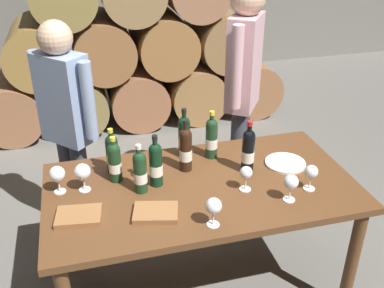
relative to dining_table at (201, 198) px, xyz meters
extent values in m
plane|color=#66635E|center=(0.00, 0.00, -0.67)|extent=(14.00, 14.00, 0.00)
cylinder|color=#8E5E3F|center=(-1.26, 2.60, -0.37)|extent=(0.60, 0.90, 0.60)
cylinder|color=olive|center=(-0.63, 2.60, -0.37)|extent=(0.60, 0.90, 0.60)
cylinder|color=#945F3F|center=(0.00, 2.60, -0.37)|extent=(0.60, 0.90, 0.60)
cylinder|color=olive|center=(0.63, 2.60, -0.37)|extent=(0.60, 0.90, 0.60)
cylinder|color=#8F5F3D|center=(1.26, 2.60, -0.37)|extent=(0.60, 0.90, 0.60)
cylinder|color=olive|center=(-0.95, 2.60, 0.18)|extent=(0.60, 0.90, 0.60)
cylinder|color=brown|center=(-0.32, 2.60, 0.18)|extent=(0.60, 0.90, 0.60)
cylinder|color=olive|center=(0.31, 2.60, 0.18)|extent=(0.60, 0.90, 0.60)
cylinder|color=olive|center=(0.95, 2.60, 0.18)|extent=(0.60, 0.90, 0.60)
cube|color=brown|center=(0.00, 0.00, 0.07)|extent=(1.70, 0.90, 0.04)
cylinder|color=brown|center=(0.77, -0.39, -0.31)|extent=(0.07, 0.07, 0.72)
cylinder|color=brown|center=(-0.77, 0.39, -0.31)|extent=(0.07, 0.07, 0.72)
cylinder|color=brown|center=(0.77, 0.39, -0.31)|extent=(0.07, 0.07, 0.72)
cylinder|color=black|center=(-0.45, 0.27, 0.19)|extent=(0.07, 0.07, 0.19)
sphere|color=black|center=(-0.45, 0.27, 0.29)|extent=(0.07, 0.07, 0.07)
cylinder|color=black|center=(-0.45, 0.27, 0.31)|extent=(0.03, 0.03, 0.06)
cylinder|color=gold|center=(-0.45, 0.27, 0.35)|extent=(0.03, 0.03, 0.02)
cylinder|color=silver|center=(-0.45, 0.27, 0.18)|extent=(0.07, 0.07, 0.06)
cylinder|color=black|center=(0.29, 0.07, 0.20)|extent=(0.07, 0.07, 0.22)
sphere|color=black|center=(0.29, 0.07, 0.32)|extent=(0.07, 0.07, 0.07)
cylinder|color=black|center=(0.29, 0.07, 0.35)|extent=(0.03, 0.03, 0.07)
cylinder|color=#B21E23|center=(0.29, 0.07, 0.40)|extent=(0.03, 0.03, 0.03)
cylinder|color=silver|center=(0.29, 0.07, 0.19)|extent=(0.07, 0.07, 0.07)
cylinder|color=#19381E|center=(-0.33, 0.03, 0.19)|extent=(0.07, 0.07, 0.20)
sphere|color=#19381E|center=(-0.33, 0.03, 0.29)|extent=(0.07, 0.07, 0.07)
cylinder|color=#19381E|center=(-0.33, 0.03, 0.32)|extent=(0.03, 0.03, 0.06)
cylinder|color=silver|center=(-0.33, 0.03, 0.36)|extent=(0.03, 0.03, 0.02)
cylinder|color=silver|center=(-0.33, 0.03, 0.18)|extent=(0.07, 0.07, 0.06)
cylinder|color=black|center=(-0.04, 0.18, 0.20)|extent=(0.07, 0.07, 0.22)
sphere|color=black|center=(-0.04, 0.18, 0.32)|extent=(0.07, 0.07, 0.07)
cylinder|color=black|center=(-0.04, 0.18, 0.35)|extent=(0.03, 0.03, 0.07)
cylinder|color=black|center=(-0.04, 0.18, 0.40)|extent=(0.03, 0.03, 0.03)
cylinder|color=silver|center=(-0.04, 0.18, 0.19)|extent=(0.07, 0.07, 0.07)
cylinder|color=black|center=(-0.24, 0.07, 0.20)|extent=(0.07, 0.07, 0.21)
sphere|color=black|center=(-0.24, 0.07, 0.31)|extent=(0.07, 0.07, 0.07)
cylinder|color=black|center=(-0.24, 0.07, 0.34)|extent=(0.03, 0.03, 0.07)
cylinder|color=black|center=(-0.24, 0.07, 0.38)|extent=(0.03, 0.03, 0.02)
cylinder|color=silver|center=(-0.24, 0.07, 0.19)|extent=(0.07, 0.07, 0.06)
cylinder|color=#19381E|center=(0.14, 0.28, 0.20)|extent=(0.07, 0.07, 0.21)
sphere|color=#19381E|center=(0.14, 0.28, 0.31)|extent=(0.07, 0.07, 0.07)
cylinder|color=#19381E|center=(0.14, 0.28, 0.34)|extent=(0.03, 0.03, 0.07)
cylinder|color=gold|center=(0.14, 0.28, 0.38)|extent=(0.03, 0.03, 0.02)
cylinder|color=silver|center=(0.14, 0.28, 0.19)|extent=(0.07, 0.07, 0.06)
cylinder|color=black|center=(-0.01, 0.33, 0.20)|extent=(0.07, 0.07, 0.22)
sphere|color=black|center=(-0.01, 0.33, 0.32)|extent=(0.07, 0.07, 0.07)
cylinder|color=black|center=(-0.01, 0.33, 0.35)|extent=(0.03, 0.03, 0.07)
cylinder|color=black|center=(-0.01, 0.33, 0.39)|extent=(0.03, 0.03, 0.03)
cylinder|color=silver|center=(-0.01, 0.33, 0.19)|extent=(0.07, 0.07, 0.07)
cylinder|color=#19381E|center=(-0.45, 0.17, 0.19)|extent=(0.07, 0.07, 0.19)
sphere|color=#19381E|center=(-0.45, 0.17, 0.29)|extent=(0.07, 0.07, 0.07)
cylinder|color=#19381E|center=(-0.45, 0.17, 0.31)|extent=(0.03, 0.03, 0.06)
cylinder|color=gold|center=(-0.45, 0.17, 0.35)|extent=(0.03, 0.03, 0.02)
cylinder|color=silver|center=(-0.45, 0.17, 0.18)|extent=(0.07, 0.07, 0.06)
cylinder|color=white|center=(-0.62, 0.11, 0.09)|extent=(0.06, 0.06, 0.00)
cylinder|color=white|center=(-0.62, 0.11, 0.13)|extent=(0.01, 0.01, 0.07)
sphere|color=white|center=(-0.62, 0.11, 0.21)|extent=(0.09, 0.09, 0.09)
cylinder|color=white|center=(0.55, -0.19, 0.09)|extent=(0.06, 0.06, 0.00)
cylinder|color=white|center=(0.55, -0.19, 0.13)|extent=(0.01, 0.01, 0.07)
sphere|color=white|center=(0.55, -0.19, 0.20)|extent=(0.07, 0.07, 0.07)
cylinder|color=white|center=(0.40, -0.26, 0.09)|extent=(0.06, 0.06, 0.00)
cylinder|color=white|center=(0.40, -0.26, 0.13)|extent=(0.01, 0.01, 0.07)
sphere|color=white|center=(0.40, -0.26, 0.20)|extent=(0.08, 0.08, 0.08)
cylinder|color=white|center=(0.22, -0.11, 0.09)|extent=(0.06, 0.06, 0.00)
cylinder|color=white|center=(0.22, -0.11, 0.13)|extent=(0.01, 0.01, 0.07)
sphere|color=white|center=(0.22, -0.11, 0.20)|extent=(0.07, 0.07, 0.07)
cylinder|color=white|center=(-0.04, -0.35, 0.09)|extent=(0.06, 0.06, 0.00)
cylinder|color=white|center=(-0.04, -0.35, 0.13)|extent=(0.01, 0.01, 0.07)
sphere|color=white|center=(-0.04, -0.35, 0.21)|extent=(0.08, 0.08, 0.08)
cylinder|color=white|center=(-0.75, 0.13, 0.09)|extent=(0.06, 0.06, 0.00)
cylinder|color=white|center=(-0.75, 0.13, 0.13)|extent=(0.01, 0.01, 0.07)
sphere|color=white|center=(-0.75, 0.13, 0.21)|extent=(0.08, 0.08, 0.08)
cube|color=#936038|center=(-0.29, -0.20, 0.11)|extent=(0.25, 0.21, 0.03)
cube|color=#936038|center=(-0.67, -0.13, 0.11)|extent=(0.24, 0.19, 0.03)
cylinder|color=white|center=(0.54, 0.08, 0.10)|extent=(0.24, 0.24, 0.01)
cylinder|color=#383842|center=(0.54, 0.80, -0.24)|extent=(0.11, 0.11, 0.85)
cylinder|color=#383842|center=(0.48, 0.70, -0.24)|extent=(0.11, 0.11, 0.85)
cube|color=#CC9EA8|center=(0.51, 0.75, 0.51)|extent=(0.33, 0.37, 0.64)
cylinder|color=#CC9EA8|center=(0.63, 0.92, 0.54)|extent=(0.08, 0.08, 0.54)
cylinder|color=#CC9EA8|center=(0.39, 0.58, 0.54)|extent=(0.08, 0.08, 0.54)
cylinder|color=#383842|center=(-0.73, 0.76, -0.28)|extent=(0.11, 0.11, 0.77)
cylinder|color=#383842|center=(-0.65, 0.68, -0.28)|extent=(0.11, 0.11, 0.77)
cube|color=#8499BC|center=(-0.69, 0.72, 0.39)|extent=(0.35, 0.36, 0.58)
cylinder|color=#8499BC|center=(-0.83, 0.87, 0.42)|extent=(0.08, 0.08, 0.49)
cylinder|color=#8499BC|center=(-0.54, 0.57, 0.42)|extent=(0.08, 0.08, 0.49)
sphere|color=tan|center=(-0.69, 0.72, 0.77)|extent=(0.21, 0.21, 0.21)
camera|label=1|loc=(-0.58, -1.96, 1.46)|focal=41.61mm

